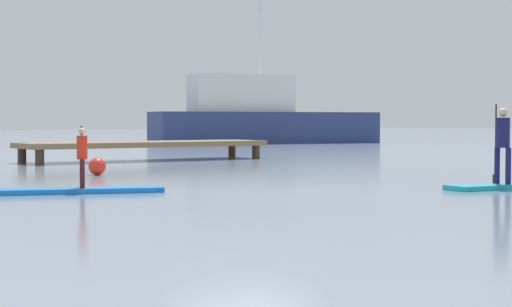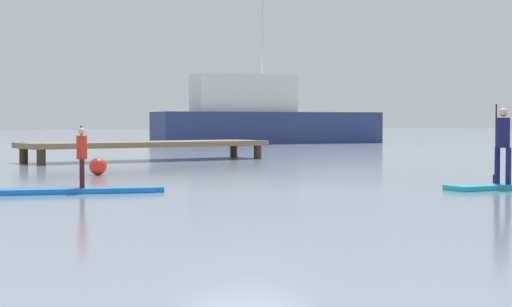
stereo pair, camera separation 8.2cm
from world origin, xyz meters
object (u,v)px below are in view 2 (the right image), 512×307
(paddleboard_near, at_px, (82,190))
(fishing_boat_white_large, at_px, (262,119))
(mooring_buoy_near, at_px, (98,166))
(paddler_child_solo, at_px, (82,154))
(paddler_adult, at_px, (503,140))

(paddleboard_near, distance_m, fishing_boat_white_large, 37.60)
(mooring_buoy_near, bearing_deg, paddleboard_near, -116.86)
(paddler_child_solo, bearing_deg, paddleboard_near, -104.84)
(paddler_child_solo, bearing_deg, mooring_buoy_near, 63.12)
(paddler_child_solo, relative_size, paddler_adult, 0.73)
(paddler_child_solo, bearing_deg, fishing_boat_white_large, 50.17)
(paddler_adult, relative_size, fishing_boat_white_large, 0.11)
(paddleboard_near, distance_m, paddler_child_solo, 0.70)
(paddler_child_solo, xyz_separation_m, fishing_boat_white_large, (24.06, 28.84, 0.80))
(paddler_adult, bearing_deg, paddleboard_near, 152.82)
(paddler_child_solo, distance_m, paddler_adult, 8.48)
(paddleboard_near, bearing_deg, paddler_child_solo, 75.16)
(paddleboard_near, height_order, fishing_boat_white_large, fishing_boat_white_large)
(paddler_child_solo, distance_m, mooring_buoy_near, 5.60)
(fishing_boat_white_large, distance_m, mooring_buoy_near, 32.18)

